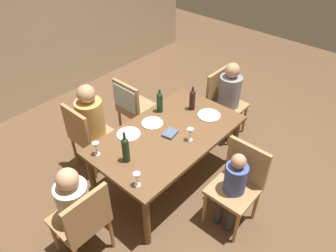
{
  "coord_description": "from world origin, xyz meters",
  "views": [
    {
      "loc": [
        -1.99,
        -1.77,
        2.9
      ],
      "look_at": [
        0.0,
        0.0,
        0.82
      ],
      "focal_mm": 33.98,
      "sensor_mm": 36.0,
      "label": 1
    }
  ],
  "objects": [
    {
      "name": "ground_plane",
      "position": [
        0.0,
        0.0,
        0.0
      ],
      "size": [
        10.0,
        10.0,
        0.0
      ],
      "primitive_type": "plane",
      "color": "brown"
    },
    {
      "name": "rear_room_partition",
      "position": [
        0.0,
        2.68,
        1.35
      ],
      "size": [
        6.4,
        0.12,
        2.7
      ],
      "primitive_type": "cube",
      "color": "tan",
      "rests_on": "ground_plane"
    },
    {
      "name": "dining_table",
      "position": [
        0.0,
        0.0,
        0.64
      ],
      "size": [
        1.68,
        0.97,
        0.72
      ],
      "color": "brown",
      "rests_on": "ground_plane"
    },
    {
      "name": "chair_left_end",
      "position": [
        -1.22,
        -0.09,
        0.53
      ],
      "size": [
        0.44,
        0.44,
        0.92
      ],
      "color": "#A87F51",
      "rests_on": "ground_plane"
    },
    {
      "name": "chair_right_end",
      "position": [
        1.22,
        0.09,
        0.53
      ],
      "size": [
        0.44,
        0.44,
        0.92
      ],
      "rotation": [
        0.0,
        0.0,
        3.14
      ],
      "color": "#A87F51",
      "rests_on": "ground_plane"
    },
    {
      "name": "chair_far_left",
      "position": [
        -0.46,
        0.86,
        0.53
      ],
      "size": [
        0.44,
        0.44,
        0.92
      ],
      "rotation": [
        0.0,
        0.0,
        -1.57
      ],
      "color": "#A87F51",
      "rests_on": "ground_plane"
    },
    {
      "name": "chair_near",
      "position": [
        0.09,
        -0.86,
        0.53
      ],
      "size": [
        0.44,
        0.44,
        0.92
      ],
      "rotation": [
        0.0,
        0.0,
        1.57
      ],
      "color": "#A87F51",
      "rests_on": "ground_plane"
    },
    {
      "name": "chair_far_right",
      "position": [
        0.25,
        0.86,
        0.59
      ],
      "size": [
        0.46,
        0.44,
        0.92
      ],
      "rotation": [
        0.0,
        0.0,
        -1.57
      ],
      "color": "#A87F51",
      "rests_on": "ground_plane"
    },
    {
      "name": "person_woman_host",
      "position": [
        -1.22,
        0.03,
        0.63
      ],
      "size": [
        0.28,
        0.33,
        1.09
      ],
      "color": "#33333D",
      "rests_on": "ground_plane"
    },
    {
      "name": "person_man_bearded",
      "position": [
        1.22,
        -0.03,
        0.64
      ],
      "size": [
        0.29,
        0.33,
        1.1
      ],
      "rotation": [
        0.0,
        0.0,
        3.14
      ],
      "color": "#33333D",
      "rests_on": "ground_plane"
    },
    {
      "name": "person_man_guest",
      "position": [
        -0.35,
        0.86,
        0.66
      ],
      "size": [
        0.36,
        0.31,
        1.15
      ],
      "rotation": [
        0.0,
        0.0,
        -1.57
      ],
      "color": "#33333D",
      "rests_on": "ground_plane"
    },
    {
      "name": "person_child_small",
      "position": [
        -0.02,
        -0.86,
        0.56
      ],
      "size": [
        0.25,
        0.22,
        0.94
      ],
      "rotation": [
        0.0,
        0.0,
        1.57
      ],
      "color": "#33333D",
      "rests_on": "ground_plane"
    },
    {
      "name": "wine_bottle_tall_green",
      "position": [
        0.54,
        0.09,
        0.86
      ],
      "size": [
        0.07,
        0.07,
        0.3
      ],
      "color": "black",
      "rests_on": "dining_table"
    },
    {
      "name": "wine_bottle_dark_red",
      "position": [
        -0.58,
        0.02,
        0.88
      ],
      "size": [
        0.07,
        0.07,
        0.35
      ],
      "color": "#19381E",
      "rests_on": "dining_table"
    },
    {
      "name": "wine_bottle_short_olive",
      "position": [
        0.25,
        0.35,
        0.86
      ],
      "size": [
        0.07,
        0.07,
        0.3
      ],
      "color": "#19381E",
      "rests_on": "dining_table"
    },
    {
      "name": "wine_glass_near_left",
      "position": [
        -0.73,
        -0.28,
        0.83
      ],
      "size": [
        0.07,
        0.07,
        0.15
      ],
      "color": "silver",
      "rests_on": "dining_table"
    },
    {
      "name": "wine_glass_centre",
      "position": [
        0.07,
        -0.24,
        0.83
      ],
      "size": [
        0.07,
        0.07,
        0.15
      ],
      "color": "silver",
      "rests_on": "dining_table"
    },
    {
      "name": "wine_glass_near_right",
      "position": [
        -0.71,
        0.31,
        0.83
      ],
      "size": [
        0.07,
        0.07,
        0.15
      ],
      "color": "silver",
      "rests_on": "dining_table"
    },
    {
      "name": "dinner_plate_host",
      "position": [
        0.56,
        -0.14,
        0.73
      ],
      "size": [
        0.27,
        0.27,
        0.01
      ],
      "primitive_type": "cylinder",
      "color": "silver",
      "rests_on": "dining_table"
    },
    {
      "name": "dinner_plate_guest_left",
      "position": [
        0.01,
        0.24,
        0.73
      ],
      "size": [
        0.24,
        0.24,
        0.01
      ],
      "primitive_type": "cylinder",
      "color": "white",
      "rests_on": "dining_table"
    },
    {
      "name": "dinner_plate_guest_right",
      "position": [
        -0.3,
        0.3,
        0.73
      ],
      "size": [
        0.26,
        0.26,
        0.01
      ],
      "primitive_type": "cylinder",
      "color": "white",
      "rests_on": "dining_table"
    },
    {
      "name": "folded_napkin",
      "position": [
        0.0,
        -0.03,
        0.74
      ],
      "size": [
        0.18,
        0.15,
        0.03
      ],
      "primitive_type": "cube",
      "rotation": [
        0.0,
        0.0,
        0.2
      ],
      "color": "#4C5B75",
      "rests_on": "dining_table"
    }
  ]
}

